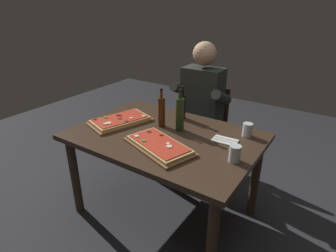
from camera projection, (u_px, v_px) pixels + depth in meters
ground_plane at (165, 211)px, 2.45m from camera, size 6.40×6.40×0.00m
dining_table at (164, 145)px, 2.18m from camera, size 1.40×0.96×0.74m
pizza_rectangular_front at (159, 145)px, 1.94m from camera, size 0.57×0.42×0.05m
pizza_rectangular_left at (120, 120)px, 2.33m from camera, size 0.42×0.56×0.05m
wine_bottle_dark at (180, 114)px, 2.16m from camera, size 0.06×0.06×0.33m
oil_bottle_amber at (182, 106)px, 2.38m from camera, size 0.07×0.07×0.28m
vinegar_bottle_green at (162, 112)px, 2.22m from camera, size 0.06×0.06×0.32m
tumbler_near_camera at (235, 154)px, 1.76m from camera, size 0.08×0.08×0.11m
tumbler_far_side at (247, 130)px, 2.09m from camera, size 0.07×0.07×0.10m
napkin_cutlery_set at (225, 140)px, 2.04m from camera, size 0.19×0.12×0.01m
diner_chair at (204, 124)px, 2.94m from camera, size 0.44×0.44×0.87m
seated_diner at (200, 104)px, 2.74m from camera, size 0.53×0.41×1.33m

